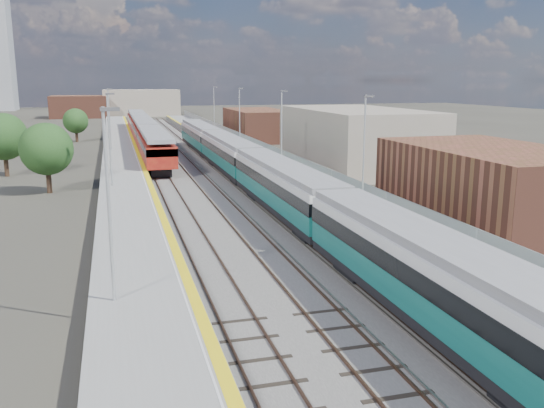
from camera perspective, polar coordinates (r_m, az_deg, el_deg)
name	(u,v)px	position (r m, az deg, el deg)	size (l,w,h in m)	color
ground	(206,166)	(65.56, -6.60, 3.77)	(320.00, 320.00, 0.00)	#47443A
ballast_bed	(183,163)	(67.71, -8.82, 4.00)	(10.50, 155.00, 0.06)	#565451
tracks	(186,161)	(69.42, -8.49, 4.27)	(8.96, 160.00, 0.17)	#4C3323
platform_right	(246,157)	(68.89, -2.58, 4.69)	(4.70, 155.00, 8.52)	slate
platform_left	(122,161)	(67.21, -14.61, 4.11)	(4.30, 155.00, 8.52)	slate
buildings	(75,75)	(152.94, -18.93, 11.97)	(72.00, 185.50, 40.00)	brown
green_train	(252,166)	(49.75, -2.03, 3.75)	(2.84, 78.99, 3.12)	black
red_train	(144,131)	(86.16, -12.55, 7.07)	(3.03, 61.35, 3.82)	black
tree_a	(46,149)	(52.35, -21.45, 5.08)	(4.43, 4.43, 6.00)	#382619
tree_b	(4,137)	(63.37, -25.06, 6.06)	(4.67, 4.67, 6.33)	#382619
tree_c	(76,121)	(95.53, -18.88, 7.79)	(3.85, 3.85, 5.22)	#382619
tree_d	(321,120)	(85.71, 4.86, 8.30)	(4.43, 4.43, 6.01)	#382619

